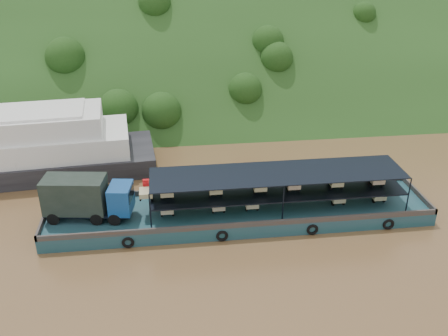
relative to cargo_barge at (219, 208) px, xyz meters
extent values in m
plane|color=brown|center=(2.98, 1.32, -1.28)|extent=(160.00, 160.00, 0.00)
cube|color=#1D3814|center=(2.98, 37.32, -1.28)|extent=(140.00, 39.60, 39.60)
cube|color=#144246|center=(1.84, 0.03, -0.68)|extent=(35.00, 7.00, 1.20)
cube|color=#592D19|center=(1.84, 3.43, 0.17)|extent=(35.00, 0.20, 0.50)
cube|color=#592D19|center=(1.84, -3.37, 0.17)|extent=(35.00, 0.20, 0.50)
cube|color=#592D19|center=(19.24, 0.03, 0.17)|extent=(0.20, 7.00, 0.50)
cube|color=#592D19|center=(-15.56, 0.03, 0.17)|extent=(0.20, 7.00, 0.50)
torus|color=black|center=(-8.16, -3.52, -0.73)|extent=(1.06, 0.26, 1.06)
torus|color=black|center=(-0.16, -3.52, -0.73)|extent=(1.06, 0.26, 1.06)
torus|color=black|center=(7.84, -3.52, -0.73)|extent=(1.06, 0.26, 1.06)
torus|color=black|center=(14.84, -3.52, -0.73)|extent=(1.06, 0.26, 1.06)
cylinder|color=black|center=(-14.56, -0.83, 0.47)|extent=(1.15, 0.54, 1.11)
cylinder|color=black|center=(-14.23, 1.48, 0.47)|extent=(1.15, 0.54, 1.11)
cylinder|color=black|center=(-10.83, -1.37, 0.47)|extent=(1.15, 0.54, 1.11)
cylinder|color=black|center=(-10.50, 0.94, 0.47)|extent=(1.15, 0.54, 1.11)
cylinder|color=black|center=(-9.30, -1.59, 0.47)|extent=(1.15, 0.54, 1.11)
cylinder|color=black|center=(-8.96, 0.72, 0.47)|extent=(1.15, 0.54, 1.11)
cube|color=black|center=(-11.54, -0.09, 0.64)|extent=(7.81, 3.49, 0.22)
cube|color=navy|center=(-8.69, -0.50, 1.91)|extent=(2.25, 2.90, 2.44)
cube|color=black|center=(-7.76, -0.63, 2.35)|extent=(0.38, 2.20, 1.00)
cube|color=black|center=(-12.64, 0.07, 2.24)|extent=(5.65, 3.39, 3.10)
cube|color=black|center=(5.34, 0.03, 1.58)|extent=(23.00, 5.00, 0.12)
cube|color=black|center=(5.34, 0.03, 3.22)|extent=(23.00, 5.00, 0.08)
cylinder|color=black|center=(-6.16, -2.47, 1.57)|extent=(0.12, 0.12, 3.30)
cylinder|color=black|center=(-6.16, 2.53, 1.57)|extent=(0.12, 0.12, 3.30)
cylinder|color=black|center=(5.34, -2.47, 1.57)|extent=(0.12, 0.12, 3.30)
cylinder|color=black|center=(5.34, 2.53, 1.57)|extent=(0.12, 0.12, 3.30)
cylinder|color=black|center=(16.84, -2.47, 1.57)|extent=(0.12, 0.12, 3.30)
cylinder|color=black|center=(16.84, 2.53, 1.57)|extent=(0.12, 0.12, 3.30)
cylinder|color=black|center=(-4.75, 1.08, 0.18)|extent=(0.12, 0.52, 0.52)
cylinder|color=black|center=(-5.25, -0.72, 0.18)|extent=(0.14, 0.52, 0.52)
cylinder|color=black|center=(-4.25, -0.72, 0.18)|extent=(0.14, 0.52, 0.52)
cube|color=beige|center=(-4.75, -0.37, 0.52)|extent=(1.15, 1.50, 0.44)
cube|color=#AB190B|center=(-4.75, 0.78, 0.70)|extent=(0.55, 0.80, 0.80)
cube|color=#AB190B|center=(-4.75, 0.58, 1.20)|extent=(0.50, 0.10, 0.10)
cylinder|color=black|center=(-0.15, 1.08, 0.18)|extent=(0.12, 0.52, 0.52)
cylinder|color=black|center=(-0.65, -0.72, 0.18)|extent=(0.14, 0.52, 0.52)
cylinder|color=black|center=(0.35, -0.72, 0.18)|extent=(0.14, 0.52, 0.52)
cube|color=beige|center=(-0.15, -0.37, 0.52)|extent=(1.15, 1.50, 0.44)
cube|color=red|center=(-0.15, 0.78, 0.70)|extent=(0.55, 0.80, 0.80)
cube|color=red|center=(-0.15, 0.58, 1.20)|extent=(0.50, 0.10, 0.10)
cylinder|color=black|center=(2.91, 1.08, 0.18)|extent=(0.12, 0.52, 0.52)
cylinder|color=black|center=(2.41, -0.72, 0.18)|extent=(0.14, 0.52, 0.52)
cylinder|color=black|center=(3.41, -0.72, 0.18)|extent=(0.14, 0.52, 0.52)
cube|color=beige|center=(2.91, -0.37, 0.52)|extent=(1.15, 1.50, 0.44)
cube|color=#B50C11|center=(2.91, 0.78, 0.70)|extent=(0.55, 0.80, 0.80)
cube|color=#B50C11|center=(2.91, 0.58, 1.20)|extent=(0.50, 0.10, 0.10)
cylinder|color=black|center=(11.02, 1.08, 0.18)|extent=(0.12, 0.52, 0.52)
cylinder|color=black|center=(10.52, -0.72, 0.18)|extent=(0.14, 0.52, 0.52)
cylinder|color=black|center=(11.52, -0.72, 0.18)|extent=(0.14, 0.52, 0.52)
cube|color=#C5BB8B|center=(11.02, -0.37, 0.52)|extent=(1.15, 1.50, 0.44)
cube|color=#B80C18|center=(11.02, 0.78, 0.70)|extent=(0.55, 0.80, 0.80)
cube|color=#B80C18|center=(11.02, 0.58, 1.20)|extent=(0.50, 0.10, 0.10)
cylinder|color=black|center=(14.96, 1.08, 0.18)|extent=(0.12, 0.52, 0.52)
cylinder|color=black|center=(14.46, -0.72, 0.18)|extent=(0.14, 0.52, 0.52)
cylinder|color=black|center=(15.46, -0.72, 0.18)|extent=(0.14, 0.52, 0.52)
cube|color=#BFBA87|center=(14.96, -0.37, 0.52)|extent=(1.15, 1.50, 0.44)
cube|color=#B82A0C|center=(14.96, 0.78, 0.70)|extent=(0.55, 0.80, 0.80)
cube|color=#B82A0C|center=(14.96, 0.58, 1.20)|extent=(0.50, 0.10, 0.10)
cylinder|color=black|center=(-4.68, 1.08, 1.90)|extent=(0.12, 0.52, 0.52)
cylinder|color=black|center=(-5.18, -0.72, 1.90)|extent=(0.14, 0.52, 0.52)
cylinder|color=black|center=(-4.18, -0.72, 1.90)|extent=(0.14, 0.52, 0.52)
cube|color=tan|center=(-4.68, -0.37, 2.24)|extent=(1.15, 1.50, 0.44)
cube|color=#BB0C11|center=(-4.68, 0.78, 2.42)|extent=(0.55, 0.80, 0.80)
cube|color=#BB0C11|center=(-4.68, 0.58, 2.92)|extent=(0.50, 0.10, 0.10)
cylinder|color=black|center=(-0.39, 1.08, 1.90)|extent=(0.12, 0.52, 0.52)
cylinder|color=black|center=(-0.89, -0.72, 1.90)|extent=(0.14, 0.52, 0.52)
cylinder|color=black|center=(0.11, -0.72, 1.90)|extent=(0.14, 0.52, 0.52)
cube|color=#C0BC88|center=(-0.39, -0.37, 2.24)|extent=(1.15, 1.50, 0.44)
cube|color=navy|center=(-0.39, 0.78, 2.42)|extent=(0.55, 0.80, 0.80)
cube|color=navy|center=(-0.39, 0.58, 2.92)|extent=(0.50, 0.10, 0.10)
cylinder|color=black|center=(3.61, 1.08, 1.90)|extent=(0.12, 0.52, 0.52)
cylinder|color=black|center=(3.11, -0.72, 1.90)|extent=(0.14, 0.52, 0.52)
cylinder|color=black|center=(4.11, -0.72, 1.90)|extent=(0.14, 0.52, 0.52)
cube|color=#C5BF8B|center=(3.61, -0.37, 2.24)|extent=(1.15, 1.50, 0.44)
cube|color=#A8190B|center=(3.61, 0.78, 2.42)|extent=(0.55, 0.80, 0.80)
cube|color=#A8190B|center=(3.61, 0.58, 2.92)|extent=(0.50, 0.10, 0.10)
cylinder|color=black|center=(6.67, 1.08, 1.90)|extent=(0.12, 0.52, 0.52)
cylinder|color=black|center=(6.17, -0.72, 1.90)|extent=(0.14, 0.52, 0.52)
cylinder|color=black|center=(7.17, -0.72, 1.90)|extent=(0.14, 0.52, 0.52)
cube|color=beige|center=(6.67, -0.37, 2.24)|extent=(1.15, 1.50, 0.44)
cube|color=beige|center=(6.67, 0.78, 2.42)|extent=(0.55, 0.80, 0.80)
cube|color=beige|center=(6.67, 0.58, 2.92)|extent=(0.50, 0.10, 0.10)
cylinder|color=black|center=(10.67, 1.08, 1.90)|extent=(0.12, 0.52, 0.52)
cylinder|color=black|center=(10.17, -0.72, 1.90)|extent=(0.14, 0.52, 0.52)
cylinder|color=black|center=(11.17, -0.72, 1.90)|extent=(0.14, 0.52, 0.52)
cube|color=#C5C08B|center=(10.67, -0.37, 2.24)|extent=(1.15, 1.50, 0.44)
cube|color=#BA0C14|center=(10.67, 0.78, 2.42)|extent=(0.55, 0.80, 0.80)
cube|color=#BA0C14|center=(10.67, 0.58, 2.92)|extent=(0.50, 0.10, 0.10)
cylinder|color=black|center=(14.57, 1.08, 1.90)|extent=(0.12, 0.52, 0.52)
cylinder|color=black|center=(14.07, -0.72, 1.90)|extent=(0.14, 0.52, 0.52)
cylinder|color=black|center=(15.07, -0.72, 1.90)|extent=(0.14, 0.52, 0.52)
cube|color=beige|center=(14.57, -0.37, 2.24)|extent=(1.15, 1.50, 0.44)
cube|color=red|center=(14.57, 0.78, 2.42)|extent=(0.55, 0.80, 0.80)
cube|color=red|center=(14.57, 0.58, 2.92)|extent=(0.50, 0.10, 0.10)
cylinder|color=black|center=(-6.51, 1.08, 1.90)|extent=(0.12, 0.52, 0.52)
cylinder|color=black|center=(-7.01, -0.72, 1.90)|extent=(0.14, 0.52, 0.52)
cylinder|color=black|center=(-6.01, -0.72, 1.90)|extent=(0.14, 0.52, 0.52)
cube|color=tan|center=(-6.51, -0.37, 2.24)|extent=(1.15, 1.50, 0.44)
cube|color=#BB0C11|center=(-6.51, 0.78, 2.42)|extent=(0.55, 0.80, 0.80)
cube|color=#BB0C11|center=(-6.51, 0.58, 2.92)|extent=(0.50, 0.10, 0.10)
camera|label=1|loc=(-4.47, -39.22, 23.36)|focal=40.00mm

